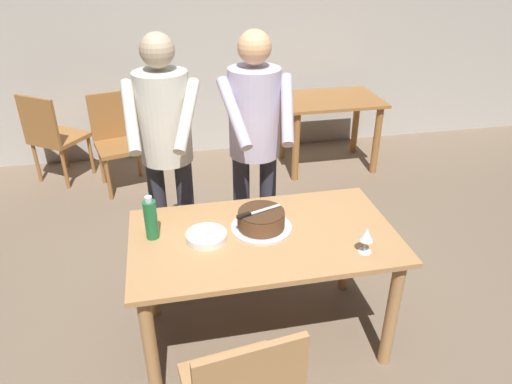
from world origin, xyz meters
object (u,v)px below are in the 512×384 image
object	(u,v)px
background_chair_0	(53,135)
background_chair_1	(118,138)
person_standing_beside	(166,141)
wine_glass_near	(367,235)
cake_on_platter	(261,220)
main_dining_table	(264,253)
background_table	(329,113)
plate_stack	(206,236)
cake_knife	(250,214)
person_cutting_cake	(255,136)
water_bottle	(151,219)

from	to	relation	value
background_chair_0	background_chair_1	xyz separation A→B (m)	(0.63, -0.21, 0.00)
person_standing_beside	wine_glass_near	bearing A→B (deg)	-43.77
cake_on_platter	main_dining_table	bearing A→B (deg)	-91.04
background_table	background_chair_1	bearing A→B (deg)	-179.40
person_standing_beside	background_table	size ratio (longest dim) A/B	1.72
person_standing_beside	plate_stack	bearing A→B (deg)	-75.45
wine_glass_near	background_table	distance (m)	2.67
cake_knife	person_cutting_cake	distance (m)	0.63
person_cutting_cake	background_chair_0	world-z (taller)	person_cutting_cake
plate_stack	water_bottle	distance (m)	0.31
main_dining_table	water_bottle	world-z (taller)	water_bottle
background_chair_1	person_standing_beside	bearing A→B (deg)	-74.81
background_chair_1	water_bottle	bearing A→B (deg)	-81.53
cake_knife	person_cutting_cake	xyz separation A→B (m)	(0.14, 0.58, 0.21)
background_chair_1	main_dining_table	bearing A→B (deg)	-68.07
main_dining_table	background_chair_1	size ratio (longest dim) A/B	1.61
background_table	person_cutting_cake	bearing A→B (deg)	-123.83
plate_stack	background_chair_1	xyz separation A→B (m)	(-0.60, 2.25, -0.28)
plate_stack	background_table	distance (m)	2.74
plate_stack	water_bottle	bearing A→B (deg)	163.84
main_dining_table	person_cutting_cake	size ratio (longest dim) A/B	0.84
plate_stack	background_chair_1	bearing A→B (deg)	105.01
cake_knife	water_bottle	xyz separation A→B (m)	(-0.52, 0.06, -0.00)
water_bottle	background_table	size ratio (longest dim) A/B	0.25
plate_stack	main_dining_table	bearing A→B (deg)	-3.33
main_dining_table	wine_glass_near	world-z (taller)	wine_glass_near
cake_knife	cake_on_platter	bearing A→B (deg)	19.03
background_table	background_chair_1	xyz separation A→B (m)	(-2.11, -0.02, -0.09)
wine_glass_near	person_standing_beside	distance (m)	1.33
cake_knife	water_bottle	size ratio (longest dim) A/B	1.05
wine_glass_near	water_bottle	size ratio (longest dim) A/B	0.58
cake_on_platter	background_table	distance (m)	2.54
cake_knife	wine_glass_near	size ratio (longest dim) A/B	1.82
water_bottle	person_cutting_cake	distance (m)	0.87
cake_knife	plate_stack	distance (m)	0.26
water_bottle	background_table	world-z (taller)	water_bottle
person_cutting_cake	background_table	xyz separation A→B (m)	(1.12, 1.67, -0.50)
background_table	cake_knife	bearing A→B (deg)	-119.34
cake_on_platter	water_bottle	world-z (taller)	water_bottle
cake_knife	water_bottle	distance (m)	0.53
person_standing_beside	background_chair_0	world-z (taller)	person_standing_beside
main_dining_table	water_bottle	xyz separation A→B (m)	(-0.59, 0.10, 0.24)
main_dining_table	cake_knife	world-z (taller)	cake_knife
main_dining_table	cake_on_platter	size ratio (longest dim) A/B	4.25
plate_stack	wine_glass_near	bearing A→B (deg)	-19.43
wine_glass_near	background_chair_1	distance (m)	2.91
background_chair_0	person_standing_beside	bearing A→B (deg)	-59.74
person_cutting_cake	background_chair_0	size ratio (longest dim) A/B	1.91
water_bottle	main_dining_table	bearing A→B (deg)	-9.55
cake_knife	background_table	size ratio (longest dim) A/B	0.26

